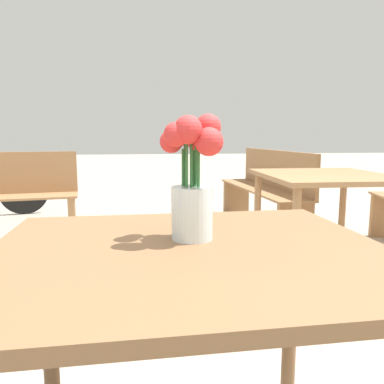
# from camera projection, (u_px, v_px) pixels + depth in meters

# --- Properties ---
(table_front) EXTENTS (0.96, 0.81, 0.74)m
(table_front) POSITION_uv_depth(u_px,v_px,m) (190.00, 288.00, 0.91)
(table_front) COLOR brown
(table_front) RESTS_ON ground_plane
(flower_vase) EXTENTS (0.15, 0.15, 0.32)m
(flower_vase) POSITION_uv_depth(u_px,v_px,m) (192.00, 182.00, 0.94)
(flower_vase) COLOR silver
(flower_vase) RESTS_ON table_front
(bench_far) EXTENTS (0.48, 1.75, 0.85)m
(bench_far) POSITION_uv_depth(u_px,v_px,m) (267.00, 186.00, 4.01)
(bench_far) COLOR #9E7047
(bench_far) RESTS_ON ground_plane
(table_back) EXTENTS (0.82, 0.89, 0.75)m
(table_back) POSITION_uv_depth(u_px,v_px,m) (324.00, 191.00, 2.47)
(table_back) COLOR #9E7047
(table_back) RESTS_ON ground_plane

